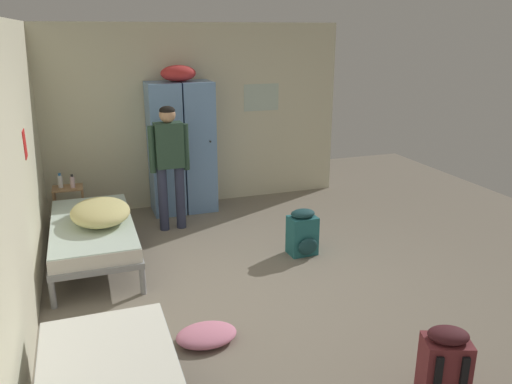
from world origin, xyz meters
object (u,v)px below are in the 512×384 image
backpack_teal (303,233)px  bedding_heap (100,212)px  backpack_maroon (444,364)px  clothes_pile_pink (206,335)px  water_bottle (60,181)px  person_traveler (170,157)px  locker_bank (181,145)px  shelf_unit (69,204)px  bed_left_rear (93,231)px  lotion_bottle (72,182)px

backpack_teal → bedding_heap: bearing=166.5°
backpack_maroon → clothes_pile_pink: bearing=140.2°
bedding_heap → water_bottle: bearing=109.1°
bedding_heap → person_traveler: size_ratio=0.52×
water_bottle → clothes_pile_pink: bearing=-69.9°
water_bottle → locker_bank: bearing=7.3°
shelf_unit → bedding_heap: (0.35, -1.23, 0.26)m
bed_left_rear → bedding_heap: (0.10, -0.04, 0.23)m
bedding_heap → water_bottle: water_bottle is taller
clothes_pile_pink → shelf_unit: bearing=108.9°
lotion_bottle → backpack_maroon: (2.44, -4.27, -0.39)m
person_traveler → lotion_bottle: person_traveler is taller
bed_left_rear → lotion_bottle: size_ratio=10.75×
person_traveler → backpack_maroon: person_traveler is taller
bed_left_rear → person_traveler: (1.02, 0.73, 0.60)m
person_traveler → water_bottle: (-1.35, 0.48, -0.33)m
bed_left_rear → backpack_maroon: backpack_maroon is taller
bed_left_rear → lotion_bottle: (-0.18, 1.15, 0.27)m
person_traveler → clothes_pile_pink: (-0.21, -2.66, -0.92)m
shelf_unit → bedding_heap: bedding_heap is taller
shelf_unit → backpack_maroon: 4.99m
shelf_unit → bedding_heap: bearing=-74.0°
person_traveler → water_bottle: 1.47m
water_bottle → clothes_pile_pink: (1.15, -3.13, -0.60)m
locker_bank → bed_left_rear: locker_bank is taller
water_bottle → bed_left_rear: bearing=-74.7°
clothes_pile_pink → water_bottle: bearing=110.1°
locker_bank → shelf_unit: 1.70m
bed_left_rear → lotion_bottle: lotion_bottle is taller
bed_left_rear → backpack_teal: (2.31, -0.57, -0.12)m
water_bottle → shelf_unit: bearing=-14.0°
water_bottle → clothes_pile_pink: size_ratio=0.37×
locker_bank → backpack_teal: size_ratio=3.76×
backpack_teal → clothes_pile_pink: bearing=-137.8°
person_traveler → clothes_pile_pink: person_traveler is taller
shelf_unit → water_bottle: (-0.08, 0.02, 0.31)m
backpack_maroon → water_bottle: bearing=120.9°
water_bottle → lotion_bottle: water_bottle is taller
locker_bank → person_traveler: size_ratio=1.27×
bedding_heap → clothes_pile_pink: 2.09m
water_bottle → backpack_maroon: water_bottle is taller
backpack_maroon → lotion_bottle: bearing=119.7°
locker_bank → bed_left_rear: 2.02m
bedding_heap → backpack_teal: size_ratio=1.55×
bedding_heap → lotion_bottle: (-0.28, 1.19, 0.04)m
bedding_heap → lotion_bottle: lotion_bottle is taller
locker_bank → water_bottle: (-1.64, -0.21, -0.31)m
water_bottle → backpack_teal: (2.64, -1.78, -0.40)m
lotion_bottle → backpack_maroon: bearing=-60.3°
lotion_bottle → person_traveler: bearing=-19.1°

